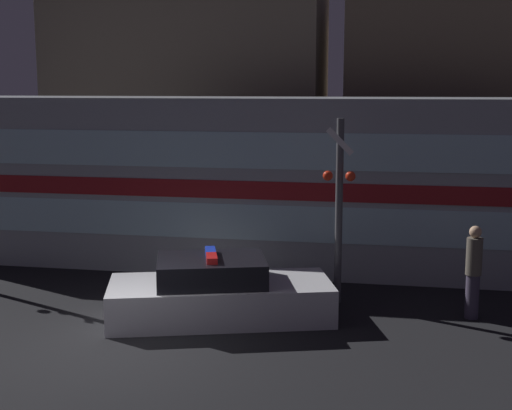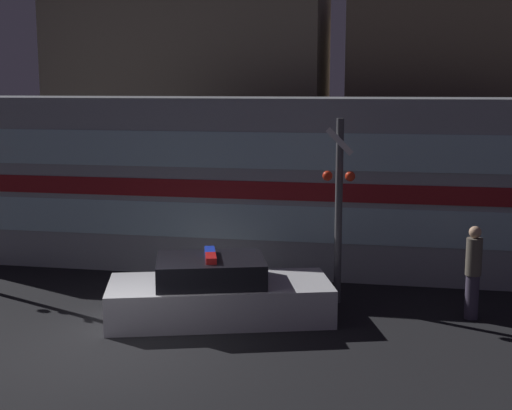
# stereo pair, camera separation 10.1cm
# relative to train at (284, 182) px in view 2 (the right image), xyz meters

# --- Properties ---
(ground_plane) EXTENTS (120.00, 120.00, 0.00)m
(ground_plane) POSITION_rel_train_xyz_m (-1.93, -6.50, -2.13)
(ground_plane) COLOR black
(train) EXTENTS (18.49, 2.96, 4.26)m
(train) POSITION_rel_train_xyz_m (0.00, 0.00, 0.00)
(train) COLOR #999EA5
(train) RESTS_ON ground_plane
(police_car) EXTENTS (4.68, 2.98, 1.35)m
(police_car) POSITION_rel_train_xyz_m (-0.62, -4.51, -1.62)
(police_car) COLOR silver
(police_car) RESTS_ON ground_plane
(pedestrian) EXTENTS (0.31, 0.31, 1.86)m
(pedestrian) POSITION_rel_train_xyz_m (4.30, -3.55, -1.17)
(pedestrian) COLOR #3F384C
(pedestrian) RESTS_ON ground_plane
(crossing_signal_near) EXTENTS (0.67, 0.32, 3.90)m
(crossing_signal_near) POSITION_rel_train_xyz_m (1.61, -3.04, -0.02)
(crossing_signal_near) COLOR #4C4C51
(crossing_signal_near) RESTS_ON ground_plane
(building_left) EXTENTS (8.99, 4.29, 8.83)m
(building_left) POSITION_rel_train_xyz_m (-4.14, 6.08, 2.29)
(building_left) COLOR #726656
(building_left) RESTS_ON ground_plane
(building_center) EXTENTS (10.37, 5.14, 7.07)m
(building_center) POSITION_rel_train_xyz_m (6.36, 6.77, 1.41)
(building_center) COLOR brown
(building_center) RESTS_ON ground_plane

